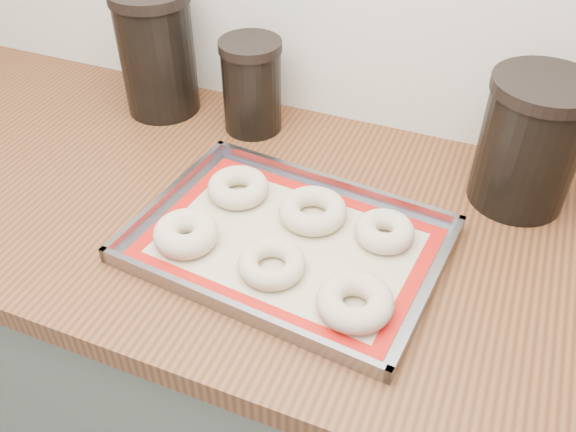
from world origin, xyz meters
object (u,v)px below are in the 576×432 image
at_px(canister_left, 157,52).
at_px(canister_mid, 252,86).
at_px(bagel_front_right, 355,302).
at_px(bagel_back_mid, 313,211).
at_px(bagel_back_left, 238,187).
at_px(canister_right, 530,143).
at_px(baking_tray, 288,242).
at_px(bagel_back_right, 385,231).
at_px(bagel_front_mid, 272,263).
at_px(bagel_front_left, 186,234).

relative_size(canister_left, canister_mid, 1.36).
height_order(bagel_front_right, bagel_back_mid, bagel_front_right).
distance_m(bagel_back_left, canister_right, 0.47).
bearing_deg(baking_tray, canister_right, 39.54).
height_order(bagel_front_right, bagel_back_right, bagel_front_right).
bearing_deg(canister_mid, bagel_back_right, -34.72).
bearing_deg(baking_tray, canister_left, 143.67).
bearing_deg(bagel_front_right, baking_tray, 146.06).
bearing_deg(bagel_front_mid, canister_mid, 118.62).
height_order(canister_left, canister_mid, canister_left).
distance_m(bagel_front_right, canister_right, 0.40).
xyz_separation_m(baking_tray, canister_mid, (-0.19, 0.29, 0.08)).
bearing_deg(bagel_back_left, canister_left, 142.08).
height_order(bagel_front_mid, bagel_front_right, bagel_front_right).
bearing_deg(bagel_back_mid, bagel_front_right, -52.99).
relative_size(baking_tray, bagel_back_right, 5.33).
height_order(bagel_front_left, canister_right, canister_right).
bearing_deg(bagel_front_right, bagel_front_mid, 168.62).
bearing_deg(bagel_front_left, canister_right, 34.64).
bearing_deg(bagel_front_left, canister_left, 125.66).
distance_m(bagel_back_mid, canister_mid, 0.31).
bearing_deg(canister_left, bagel_front_right, -35.73).
relative_size(bagel_front_right, canister_left, 0.44).
bearing_deg(bagel_front_left, baking_tray, 21.93).
bearing_deg(bagel_front_right, bagel_back_right, 90.44).
height_order(baking_tray, bagel_front_mid, bagel_front_mid).
xyz_separation_m(bagel_front_left, bagel_back_right, (0.28, 0.12, -0.00)).
bearing_deg(bagel_back_mid, canister_left, 151.63).
distance_m(baking_tray, bagel_front_mid, 0.07).
distance_m(bagel_front_right, bagel_back_mid, 0.20).
relative_size(bagel_back_mid, canister_mid, 0.61).
xyz_separation_m(baking_tray, bagel_front_mid, (0.00, -0.06, 0.01)).
relative_size(baking_tray, canister_right, 2.23).
bearing_deg(bagel_back_right, canister_mid, 145.28).
relative_size(bagel_front_left, canister_right, 0.46).
bearing_deg(canister_right, bagel_back_right, -132.53).
xyz_separation_m(canister_left, canister_mid, (0.20, 0.00, -0.03)).
distance_m(bagel_front_left, canister_mid, 0.36).
relative_size(canister_mid, canister_right, 0.81).
bearing_deg(canister_right, bagel_back_mid, -147.72).
distance_m(bagel_front_right, canister_left, 0.66).
height_order(baking_tray, canister_mid, canister_mid).
bearing_deg(bagel_back_left, bagel_front_mid, -49.13).
relative_size(bagel_back_right, canister_left, 0.38).
distance_m(baking_tray, canister_mid, 0.36).
height_order(bagel_back_right, canister_left, canister_left).
distance_m(bagel_front_left, bagel_back_left, 0.14).
bearing_deg(canister_mid, bagel_front_right, -49.33).
xyz_separation_m(bagel_front_left, bagel_back_left, (0.02, 0.14, -0.00)).
distance_m(bagel_back_mid, bagel_back_right, 0.12).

